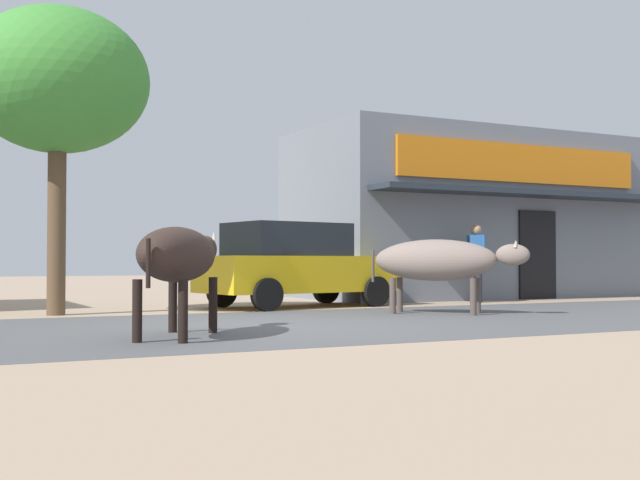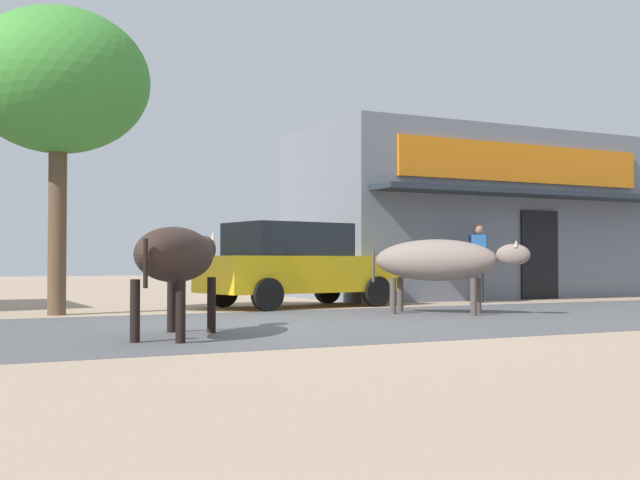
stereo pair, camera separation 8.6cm
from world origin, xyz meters
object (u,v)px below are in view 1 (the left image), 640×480
object	(u,v)px
roadside_tree	(58,82)
cow_near_brown	(179,256)
cow_far_dark	(439,261)
pedestrian_by_shop	(476,256)
parked_hatchback_car	(295,264)

from	to	relation	value
roadside_tree	cow_near_brown	distance (m)	5.57
roadside_tree	cow_far_dark	world-z (taller)	roadside_tree
roadside_tree	pedestrian_by_shop	distance (m)	9.32
roadside_tree	cow_near_brown	size ratio (longest dim) A/B	2.16
cow_near_brown	pedestrian_by_shop	xyz separation A→B (m)	(8.18, 4.87, 0.04)
parked_hatchback_car	pedestrian_by_shop	distance (m)	4.28
cow_near_brown	pedestrian_by_shop	distance (m)	9.52
pedestrian_by_shop	parked_hatchback_car	bearing A→B (deg)	177.38
parked_hatchback_car	cow_near_brown	xyz separation A→B (m)	(-3.91, -5.07, 0.12)
cow_near_brown	cow_far_dark	world-z (taller)	cow_near_brown
parked_hatchback_car	cow_far_dark	xyz separation A→B (m)	(1.32, -2.96, 0.07)
cow_near_brown	cow_far_dark	size ratio (longest dim) A/B	1.06
roadside_tree	cow_near_brown	world-z (taller)	roadside_tree
cow_far_dark	parked_hatchback_car	bearing A→B (deg)	114.03
cow_near_brown	cow_far_dark	distance (m)	5.64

